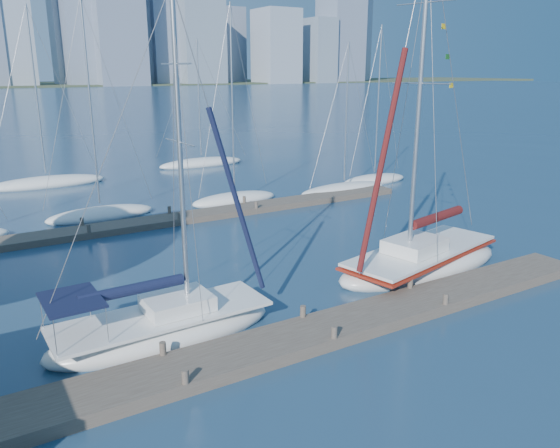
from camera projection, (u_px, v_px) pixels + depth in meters
ground at (318, 338)px, 18.13m from camera, size 700.00×700.00×0.00m
near_dock at (318, 332)px, 18.08m from camera, size 26.00×2.00×0.40m
far_dock at (191, 217)px, 32.25m from camera, size 30.00×1.80×0.36m
sailboat_navy at (162, 313)px, 17.82m from camera, size 7.72×2.74×11.51m
sailboat_maroon at (422, 247)px, 23.82m from camera, size 9.23×4.75×14.44m
bg_boat_1 at (101, 214)px, 32.62m from camera, size 6.36×2.19×12.75m
bg_boat_3 at (235, 199)px, 36.43m from camera, size 6.36×3.57×12.85m
bg_boat_4 at (344, 189)px, 39.54m from camera, size 7.60×3.57×10.64m
bg_boat_5 at (374, 179)px, 42.80m from camera, size 6.17×2.94×12.02m
bg_boat_6 at (47, 183)px, 41.49m from camera, size 8.85×5.21×13.34m
bg_boat_7 at (202, 163)px, 50.25m from camera, size 8.27×5.23×11.46m
skyline at (2, 8)px, 257.41m from camera, size 502.85×51.31×117.19m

